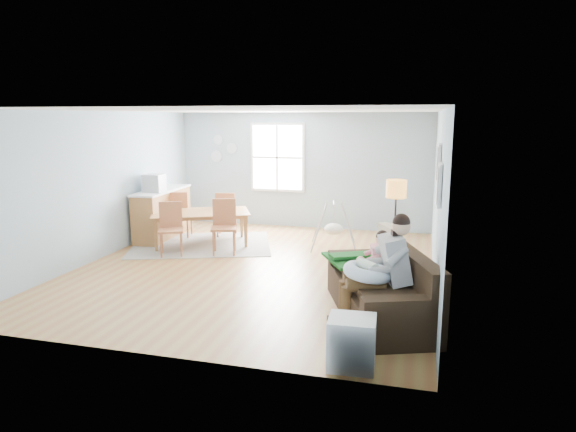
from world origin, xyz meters
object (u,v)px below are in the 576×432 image
(sofa, at_px, (384,292))
(chair_se, at_px, (224,222))
(dining_table, at_px, (201,228))
(father, at_px, (381,267))
(counter, at_px, (163,213))
(monitor, at_px, (154,183))
(toddler, at_px, (374,256))
(chair_sw, at_px, (171,225))
(chair_nw, at_px, (179,211))
(storage_cube, at_px, (351,342))
(floor_lamp, at_px, (396,197))
(chair_ne, at_px, (226,211))
(baby_swing, at_px, (334,228))

(sofa, xyz_separation_m, chair_se, (-3.23, 2.46, 0.28))
(dining_table, bearing_deg, father, -65.32)
(counter, bearing_deg, monitor, -85.36)
(chair_se, height_order, monitor, monitor)
(chair_se, bearing_deg, counter, 153.45)
(dining_table, height_order, chair_se, chair_se)
(sofa, height_order, monitor, monitor)
(chair_se, bearing_deg, father, -41.16)
(toddler, xyz_separation_m, counter, (-4.88, 3.19, -0.23))
(chair_sw, relative_size, chair_nw, 0.99)
(dining_table, distance_m, chair_nw, 0.89)
(storage_cube, bearing_deg, chair_se, 127.15)
(storage_cube, xyz_separation_m, monitor, (-4.79, 4.52, 0.97))
(sofa, relative_size, monitor, 6.03)
(floor_lamp, distance_m, storage_cube, 3.43)
(chair_nw, relative_size, counter, 0.53)
(chair_ne, height_order, baby_swing, chair_ne)
(floor_lamp, bearing_deg, baby_swing, 128.46)
(father, relative_size, monitor, 3.56)
(chair_nw, xyz_separation_m, monitor, (-0.36, -0.40, 0.65))
(floor_lamp, height_order, monitor, floor_lamp)
(toddler, relative_size, counter, 0.46)
(chair_ne, bearing_deg, counter, -163.99)
(dining_table, relative_size, chair_ne, 1.97)
(counter, bearing_deg, floor_lamp, -17.84)
(chair_sw, bearing_deg, storage_cube, -42.50)
(father, distance_m, floor_lamp, 2.15)
(father, xyz_separation_m, monitor, (-4.98, 3.35, 0.47))
(chair_ne, bearing_deg, floor_lamp, -28.32)
(storage_cube, distance_m, chair_se, 5.00)
(toddler, distance_m, chair_ne, 5.04)
(sofa, height_order, baby_swing, baby_swing)
(sofa, xyz_separation_m, counter, (-5.03, 3.36, 0.21))
(father, bearing_deg, toddler, 104.44)
(toddler, relative_size, chair_se, 0.83)
(floor_lamp, height_order, baby_swing, floor_lamp)
(chair_se, relative_size, chair_nw, 1.03)
(floor_lamp, distance_m, chair_sw, 4.29)
(chair_sw, distance_m, chair_ne, 1.70)
(chair_se, relative_size, monitor, 2.58)
(dining_table, distance_m, chair_ne, 0.87)
(storage_cube, height_order, dining_table, dining_table)
(toddler, height_order, dining_table, toddler)
(chair_nw, bearing_deg, dining_table, -33.41)
(chair_nw, bearing_deg, toddler, -35.72)
(chair_se, xyz_separation_m, baby_swing, (1.98, 0.87, -0.19))
(chair_ne, bearing_deg, chair_sw, -106.29)
(toddler, relative_size, chair_sw, 0.87)
(chair_se, xyz_separation_m, counter, (-1.80, 0.90, -0.07))
(floor_lamp, height_order, counter, floor_lamp)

